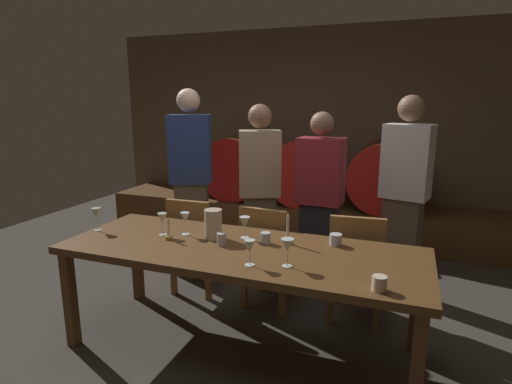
{
  "coord_description": "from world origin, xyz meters",
  "views": [
    {
      "loc": [
        1.18,
        -2.55,
        1.71
      ],
      "look_at": [
        0.19,
        0.11,
        1.07
      ],
      "focal_mm": 28.82,
      "sensor_mm": 36.0,
      "label": 1
    }
  ],
  "objects_px": {
    "chair_center": "(268,252)",
    "wine_glass_far_right": "(287,246)",
    "candle_left": "(169,234)",
    "cup_far_left": "(221,239)",
    "wine_barrel_left": "(240,167)",
    "wine_glass_far_left": "(97,214)",
    "chair_right": "(356,263)",
    "wine_glass_right": "(250,248)",
    "candle_right": "(288,235)",
    "cup_far_right": "(379,283)",
    "wine_barrel_right": "(385,176)",
    "wine_barrel_center": "(307,171)",
    "wine_glass_left": "(162,219)",
    "guest_far_left": "(191,182)",
    "cup_center_right": "(336,240)",
    "guest_center_left": "(260,192)",
    "wine_glass_center_right": "(245,223)",
    "pitcher": "(213,224)",
    "chair_left": "(195,241)",
    "guest_center_right": "(319,205)",
    "wine_glass_center_left": "(185,218)",
    "cup_center_left": "(266,238)",
    "dining_table": "(240,257)",
    "guest_far_right": "(404,196)"
  },
  "relations": [
    {
      "from": "wine_barrel_right",
      "to": "guest_far_right",
      "type": "height_order",
      "value": "guest_far_right"
    },
    {
      "from": "wine_barrel_center",
      "to": "cup_far_left",
      "type": "bearing_deg",
      "value": -88.51
    },
    {
      "from": "wine_glass_right",
      "to": "cup_center_right",
      "type": "bearing_deg",
      "value": 51.65
    },
    {
      "from": "pitcher",
      "to": "chair_left",
      "type": "bearing_deg",
      "value": 130.26
    },
    {
      "from": "chair_right",
      "to": "pitcher",
      "type": "height_order",
      "value": "pitcher"
    },
    {
      "from": "cup_center_left",
      "to": "cup_far_right",
      "type": "relative_size",
      "value": 0.98
    },
    {
      "from": "wine_glass_far_left",
      "to": "chair_center",
      "type": "bearing_deg",
      "value": 30.64
    },
    {
      "from": "chair_right",
      "to": "wine_glass_right",
      "type": "relative_size",
      "value": 5.57
    },
    {
      "from": "wine_glass_far_left",
      "to": "cup_far_left",
      "type": "height_order",
      "value": "wine_glass_far_left"
    },
    {
      "from": "guest_center_right",
      "to": "wine_glass_left",
      "type": "relative_size",
      "value": 9.8
    },
    {
      "from": "wine_glass_center_left",
      "to": "wine_glass_center_right",
      "type": "xyz_separation_m",
      "value": [
        0.43,
        0.08,
        -0.01
      ]
    },
    {
      "from": "guest_far_left",
      "to": "wine_glass_far_right",
      "type": "distance_m",
      "value": 1.79
    },
    {
      "from": "wine_barrel_center",
      "to": "dining_table",
      "type": "distance_m",
      "value": 2.72
    },
    {
      "from": "wine_barrel_right",
      "to": "chair_left",
      "type": "bearing_deg",
      "value": -125.56
    },
    {
      "from": "chair_left",
      "to": "cup_center_left",
      "type": "bearing_deg",
      "value": 147.0
    },
    {
      "from": "wine_glass_far_left",
      "to": "wine_glass_far_right",
      "type": "xyz_separation_m",
      "value": [
        1.52,
        -0.16,
        -0.0
      ]
    },
    {
      "from": "guest_far_right",
      "to": "wine_glass_left",
      "type": "xyz_separation_m",
      "value": [
        -1.62,
        -1.21,
        -0.04
      ]
    },
    {
      "from": "chair_center",
      "to": "wine_glass_far_right",
      "type": "bearing_deg",
      "value": 121.02
    },
    {
      "from": "guest_far_left",
      "to": "pitcher",
      "type": "xyz_separation_m",
      "value": [
        0.68,
        -0.91,
        -0.08
      ]
    },
    {
      "from": "wine_barrel_right",
      "to": "candle_left",
      "type": "bearing_deg",
      "value": -115.16
    },
    {
      "from": "candle_left",
      "to": "cup_center_right",
      "type": "distance_m",
      "value": 1.15
    },
    {
      "from": "wine_barrel_left",
      "to": "wine_glass_far_left",
      "type": "bearing_deg",
      "value": -90.18
    },
    {
      "from": "cup_center_left",
      "to": "wine_glass_right",
      "type": "bearing_deg",
      "value": -84.69
    },
    {
      "from": "wine_barrel_center",
      "to": "guest_center_right",
      "type": "distance_m",
      "value": 1.77
    },
    {
      "from": "wine_barrel_right",
      "to": "chair_center",
      "type": "distance_m",
      "value": 2.25
    },
    {
      "from": "guest_far_right",
      "to": "chair_right",
      "type": "bearing_deg",
      "value": 78.19
    },
    {
      "from": "wine_glass_left",
      "to": "wine_glass_far_right",
      "type": "relative_size",
      "value": 0.96
    },
    {
      "from": "pitcher",
      "to": "cup_far_left",
      "type": "bearing_deg",
      "value": -44.21
    },
    {
      "from": "candle_right",
      "to": "cup_far_right",
      "type": "bearing_deg",
      "value": -39.0
    },
    {
      "from": "wine_glass_right",
      "to": "guest_center_right",
      "type": "bearing_deg",
      "value": 83.49
    },
    {
      "from": "wine_glass_far_left",
      "to": "cup_center_left",
      "type": "relative_size",
      "value": 2.28
    },
    {
      "from": "cup_center_left",
      "to": "wine_glass_left",
      "type": "bearing_deg",
      "value": -172.96
    },
    {
      "from": "chair_left",
      "to": "chair_right",
      "type": "bearing_deg",
      "value": 178.22
    },
    {
      "from": "wine_glass_far_right",
      "to": "guest_far_left",
      "type": "bearing_deg",
      "value": 137.29
    },
    {
      "from": "wine_barrel_center",
      "to": "guest_far_left",
      "type": "relative_size",
      "value": 0.46
    },
    {
      "from": "guest_center_right",
      "to": "wine_glass_far_left",
      "type": "xyz_separation_m",
      "value": [
        -1.46,
        -1.05,
        0.05
      ]
    },
    {
      "from": "chair_center",
      "to": "guest_center_left",
      "type": "bearing_deg",
      "value": -58.49
    },
    {
      "from": "wine_barrel_left",
      "to": "guest_center_right",
      "type": "distance_m",
      "value": 2.23
    },
    {
      "from": "guest_center_left",
      "to": "wine_glass_left",
      "type": "bearing_deg",
      "value": 50.65
    },
    {
      "from": "candle_left",
      "to": "cup_far_left",
      "type": "height_order",
      "value": "candle_left"
    },
    {
      "from": "cup_center_left",
      "to": "wine_barrel_right",
      "type": "bearing_deg",
      "value": 76.33
    },
    {
      "from": "chair_left",
      "to": "wine_glass_center_left",
      "type": "relative_size",
      "value": 5.27
    },
    {
      "from": "wine_barrel_center",
      "to": "wine_glass_left",
      "type": "relative_size",
      "value": 5.06
    },
    {
      "from": "guest_center_left",
      "to": "guest_center_right",
      "type": "relative_size",
      "value": 1.04
    },
    {
      "from": "chair_center",
      "to": "wine_glass_far_right",
      "type": "height_order",
      "value": "wine_glass_far_right"
    },
    {
      "from": "wine_barrel_right",
      "to": "wine_glass_center_left",
      "type": "xyz_separation_m",
      "value": [
        -1.24,
        -2.6,
        0.05
      ]
    },
    {
      "from": "cup_center_left",
      "to": "cup_far_right",
      "type": "bearing_deg",
      "value": -30.97
    },
    {
      "from": "wine_glass_center_right",
      "to": "cup_far_left",
      "type": "height_order",
      "value": "wine_glass_center_right"
    },
    {
      "from": "candle_right",
      "to": "cup_far_left",
      "type": "bearing_deg",
      "value": -155.09
    },
    {
      "from": "candle_left",
      "to": "wine_barrel_left",
      "type": "bearing_deg",
      "value": 102.46
    }
  ]
}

